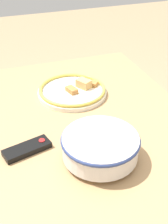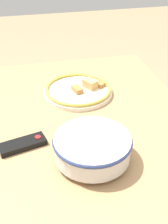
{
  "view_description": "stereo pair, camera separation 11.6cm",
  "coord_description": "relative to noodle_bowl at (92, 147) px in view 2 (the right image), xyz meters",
  "views": [
    {
      "loc": [
        -0.91,
        0.28,
        1.42
      ],
      "look_at": [
        -0.0,
        -0.04,
        0.78
      ],
      "focal_mm": 50.0,
      "sensor_mm": 36.0,
      "label": 1
    },
    {
      "loc": [
        -0.94,
        0.17,
        1.42
      ],
      "look_at": [
        -0.0,
        -0.04,
        0.78
      ],
      "focal_mm": 50.0,
      "sensor_mm": 36.0,
      "label": 2
    }
  ],
  "objects": [
    {
      "name": "tv_remote",
      "position": [
        0.11,
        0.21,
        -0.04
      ],
      "size": [
        0.1,
        0.17,
        0.02
      ],
      "rotation": [
        0.0,
        0.0,
        3.39
      ],
      "color": "black",
      "rests_on": "dining_table"
    },
    {
      "name": "dining_table",
      "position": [
        0.22,
        0.02,
        -0.14
      ],
      "size": [
        1.12,
        0.92,
        0.73
      ],
      "color": "tan",
      "rests_on": "ground_plane"
    },
    {
      "name": "noodle_bowl",
      "position": [
        0.0,
        0.0,
        0.0
      ],
      "size": [
        0.25,
        0.25,
        0.09
      ],
      "color": "silver",
      "rests_on": "dining_table"
    },
    {
      "name": "food_plate",
      "position": [
        0.43,
        -0.04,
        -0.03
      ],
      "size": [
        0.3,
        0.3,
        0.05
      ],
      "color": "silver",
      "rests_on": "dining_table"
    }
  ]
}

